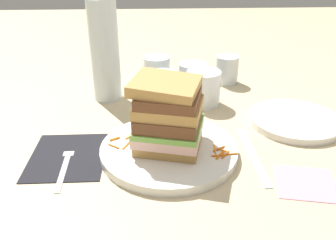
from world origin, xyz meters
TOP-DOWN VIEW (x-y plane):
  - ground_plane at (0.00, 0.00)m, footprint 3.00×3.00m
  - main_plate at (0.02, -0.02)m, footprint 0.26×0.26m
  - sandwich at (0.01, -0.02)m, footprint 0.15×0.14m
  - carrot_shred_0 at (-0.06, -0.01)m, footprint 0.01×0.03m
  - carrot_shred_1 at (-0.06, 0.02)m, footprint 0.02×0.02m
  - carrot_shred_2 at (-0.06, 0.00)m, footprint 0.02×0.01m
  - carrot_shred_3 at (-0.09, -0.02)m, footprint 0.02×0.02m
  - carrot_shred_4 at (-0.09, 0.01)m, footprint 0.02×0.01m
  - carrot_shred_5 at (0.12, -0.06)m, footprint 0.02×0.02m
  - carrot_shred_6 at (0.10, -0.04)m, footprint 0.01×0.03m
  - carrot_shred_7 at (0.10, -0.06)m, footprint 0.03×0.00m
  - carrot_shred_8 at (0.11, -0.04)m, footprint 0.02×0.01m
  - carrot_shred_9 at (0.12, -0.05)m, footprint 0.03×0.01m
  - carrot_shred_10 at (0.11, -0.06)m, footprint 0.02×0.03m
  - carrot_shred_11 at (0.11, -0.03)m, footprint 0.03×0.02m
  - napkin_dark at (-0.18, -0.02)m, footprint 0.14×0.16m
  - fork at (-0.17, -0.04)m, footprint 0.02×0.17m
  - knife at (0.17, -0.04)m, footprint 0.02×0.20m
  - juice_glass at (0.11, 0.21)m, footprint 0.08×0.08m
  - water_bottle at (-0.13, 0.25)m, footprint 0.07×0.07m
  - empty_tumbler_0 at (0.09, 0.30)m, footprint 0.08×0.08m
  - empty_tumbler_1 at (0.01, 0.23)m, footprint 0.08×0.08m
  - empty_tumbler_2 at (-0.00, 0.34)m, footprint 0.07×0.07m
  - empty_tumbler_3 at (0.19, 0.35)m, footprint 0.06×0.06m
  - side_plate at (0.30, 0.09)m, footprint 0.20×0.20m
  - napkin_pink at (0.24, -0.12)m, footprint 0.12×0.11m

SIDE VIEW (x-z plane):
  - ground_plane at x=0.00m, z-range 0.00..0.00m
  - napkin_pink at x=0.24m, z-range 0.00..0.00m
  - napkin_dark at x=-0.18m, z-range 0.00..0.00m
  - knife at x=0.17m, z-range 0.00..0.00m
  - fork at x=-0.17m, z-range 0.00..0.01m
  - side_plate at x=0.30m, z-range 0.00..0.02m
  - main_plate at x=0.02m, z-range 0.00..0.02m
  - carrot_shred_6 at x=0.10m, z-range 0.02..0.02m
  - carrot_shred_2 at x=-0.06m, z-range 0.02..0.02m
  - carrot_shred_0 at x=-0.06m, z-range 0.02..0.02m
  - carrot_shred_5 at x=0.12m, z-range 0.02..0.02m
  - carrot_shred_1 at x=-0.06m, z-range 0.02..0.02m
  - carrot_shred_9 at x=0.12m, z-range 0.02..0.02m
  - carrot_shred_3 at x=-0.09m, z-range 0.02..0.02m
  - carrot_shred_7 at x=0.10m, z-range 0.02..0.02m
  - carrot_shred_8 at x=0.11m, z-range 0.02..0.02m
  - carrot_shred_11 at x=0.11m, z-range 0.02..0.02m
  - carrot_shred_4 at x=-0.09m, z-range 0.02..0.02m
  - carrot_shred_10 at x=0.11m, z-range 0.02..0.02m
  - empty_tumbler_0 at x=0.09m, z-range 0.00..0.07m
  - juice_glass at x=0.11m, z-range -0.01..0.08m
  - empty_tumbler_1 at x=0.01m, z-range 0.00..0.07m
  - empty_tumbler_3 at x=0.19m, z-range 0.00..0.08m
  - empty_tumbler_2 at x=0.00m, z-range 0.00..0.08m
  - sandwich at x=0.01m, z-range 0.01..0.15m
  - water_bottle at x=-0.13m, z-range -0.02..0.30m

